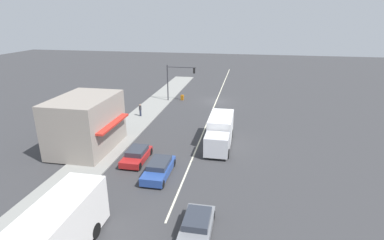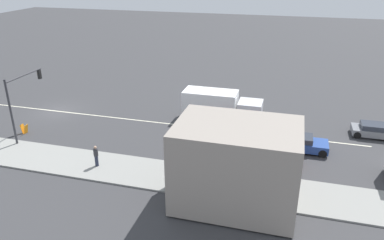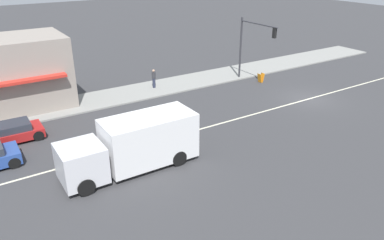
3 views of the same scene
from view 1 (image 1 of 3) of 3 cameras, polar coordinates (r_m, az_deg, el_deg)
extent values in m
plane|color=#38383A|center=(30.90, 0.90, -5.35)|extent=(160.00, 160.00, 0.00)
cube|color=gray|center=(33.05, -14.86, -4.22)|extent=(4.00, 73.00, 0.12)
cube|color=beige|center=(47.69, 4.63, 3.58)|extent=(0.16, 60.00, 0.01)
cube|color=gray|center=(31.51, -19.60, -0.59)|extent=(5.22, 7.47, 5.30)
cube|color=red|center=(30.10, -14.75, -0.69)|extent=(0.70, 5.97, 0.20)
cylinder|color=#333338|center=(47.20, -4.66, 7.07)|extent=(0.18, 0.18, 5.60)
cylinder|color=#333338|center=(46.19, -2.00, 10.01)|extent=(4.50, 0.12, 0.12)
cube|color=black|center=(45.88, 0.41, 9.38)|extent=(0.28, 0.24, 0.84)
sphere|color=red|center=(45.96, 0.44, 9.74)|extent=(0.18, 0.18, 0.18)
sphere|color=gold|center=(46.01, 0.44, 9.41)|extent=(0.18, 0.18, 0.18)
sphere|color=green|center=(46.05, 0.44, 9.08)|extent=(0.18, 0.18, 0.18)
cylinder|color=#282D42|center=(40.62, -9.79, 1.34)|extent=(0.26, 0.26, 0.85)
cylinder|color=#333338|center=(40.41, -9.84, 2.30)|extent=(0.34, 0.34, 0.57)
sphere|color=tan|center=(40.30, -9.87, 2.84)|extent=(0.22, 0.22, 0.22)
cube|color=orange|center=(48.24, -1.85, 4.34)|extent=(0.45, 0.21, 0.84)
cube|color=orange|center=(47.94, -1.93, 4.24)|extent=(0.45, 0.21, 0.84)
cube|color=silver|center=(28.77, 4.73, -4.69)|extent=(2.28, 2.20, 1.90)
cube|color=white|center=(32.19, 5.50, -1.37)|extent=(2.40, 5.10, 2.60)
cylinder|color=black|center=(28.84, 6.79, -6.39)|extent=(0.28, 0.90, 0.90)
cylinder|color=black|center=(29.03, 2.51, -6.09)|extent=(0.28, 0.90, 0.90)
cylinder|color=black|center=(33.69, 7.47, -2.53)|extent=(0.28, 0.90, 0.90)
cylinder|color=black|center=(33.85, 3.82, -2.29)|extent=(0.28, 0.90, 0.90)
cylinder|color=black|center=(20.36, -18.02, -19.38)|extent=(0.30, 0.96, 0.96)
cylinder|color=black|center=(21.42, -23.62, -18.00)|extent=(0.30, 0.96, 0.96)
cube|color=#284793|center=(25.84, -6.34, -9.44)|extent=(1.86, 4.55, 0.67)
cube|color=#2D333D|center=(25.77, -6.24, -8.14)|extent=(1.58, 2.50, 0.43)
cylinder|color=black|center=(24.19, -5.68, -12.08)|extent=(0.22, 0.66, 0.66)
cylinder|color=black|center=(24.67, -9.48, -11.60)|extent=(0.22, 0.66, 0.66)
cylinder|color=black|center=(27.28, -3.51, -8.15)|extent=(0.22, 0.66, 0.66)
cylinder|color=black|center=(27.70, -6.88, -7.81)|extent=(0.22, 0.66, 0.66)
cube|color=slate|center=(19.72, 0.90, -19.80)|extent=(1.84, 4.01, 0.58)
cube|color=#2D333D|center=(19.56, 1.02, -18.29)|extent=(1.56, 2.21, 0.43)
cylinder|color=black|center=(20.97, 4.01, -17.62)|extent=(0.22, 0.63, 0.63)
cylinder|color=black|center=(21.17, -0.61, -17.16)|extent=(0.22, 0.63, 0.63)
cube|color=#AD1E1E|center=(28.52, -10.51, -6.87)|extent=(1.85, 4.01, 0.57)
cube|color=#2D333D|center=(28.46, -10.43, -5.77)|extent=(1.57, 2.20, 0.45)
cylinder|color=black|center=(27.00, -10.03, -8.73)|extent=(0.22, 0.67, 0.67)
cylinder|color=black|center=(27.59, -13.28, -8.32)|extent=(0.22, 0.67, 0.67)
cylinder|color=black|center=(29.63, -7.92, -5.96)|extent=(0.22, 0.67, 0.67)
cylinder|color=black|center=(30.17, -10.92, -5.66)|extent=(0.22, 0.67, 0.67)
camera|label=2|loc=(42.25, -48.81, 14.98)|focal=35.00mm
camera|label=3|loc=(26.35, 44.39, 9.65)|focal=35.00mm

